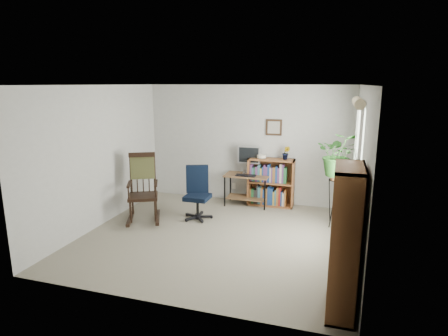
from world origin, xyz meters
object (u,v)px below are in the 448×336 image
(low_bookshelf, at_px, (271,182))
(desk, at_px, (247,190))
(office_chair, at_px, (197,193))
(tall_bookshelf, at_px, (345,241))
(rocking_chair, at_px, (143,187))

(low_bookshelf, bearing_deg, desk, -165.53)
(office_chair, distance_m, tall_bookshelf, 3.34)
(office_chair, distance_m, rocking_chair, 0.98)
(office_chair, xyz_separation_m, rocking_chair, (-0.91, -0.35, 0.13))
(desk, distance_m, office_chair, 1.24)
(office_chair, bearing_deg, rocking_chair, -179.36)
(rocking_chair, height_order, low_bookshelf, rocking_chair)
(office_chair, relative_size, tall_bookshelf, 0.61)
(office_chair, height_order, rocking_chair, rocking_chair)
(desk, height_order, tall_bookshelf, tall_bookshelf)
(desk, bearing_deg, tall_bookshelf, -60.34)
(desk, distance_m, rocking_chair, 2.12)
(office_chair, bearing_deg, low_bookshelf, 24.86)
(desk, relative_size, rocking_chair, 0.72)
(rocking_chair, xyz_separation_m, tall_bookshelf, (3.41, -1.84, 0.19))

